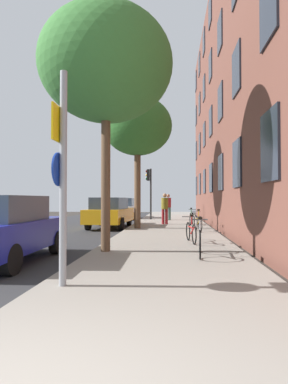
% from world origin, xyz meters
% --- Properties ---
extents(ground_plane, '(41.80, 41.80, 0.00)m').
position_xyz_m(ground_plane, '(-2.40, 15.00, 0.00)').
color(ground_plane, '#332D28').
extents(road_asphalt, '(7.00, 38.00, 0.01)m').
position_xyz_m(road_asphalt, '(-4.50, 15.00, 0.01)').
color(road_asphalt, '#2D2D30').
rests_on(road_asphalt, ground).
extents(sidewalk, '(4.20, 38.00, 0.12)m').
position_xyz_m(sidewalk, '(1.10, 15.00, 0.06)').
color(sidewalk, gray).
rests_on(sidewalk, ground).
extents(building_facade, '(0.56, 27.00, 13.70)m').
position_xyz_m(building_facade, '(3.69, 14.50, 6.86)').
color(building_facade, brown).
rests_on(building_facade, ground).
extents(sign_post, '(0.16, 0.60, 3.57)m').
position_xyz_m(sign_post, '(-0.58, 3.41, 2.06)').
color(sign_post, gray).
rests_on(sign_post, sidewalk).
extents(traffic_light, '(0.43, 0.24, 3.59)m').
position_xyz_m(traffic_light, '(-0.37, 20.50, 2.58)').
color(traffic_light, black).
rests_on(traffic_light, sidewalk).
extents(tree_near, '(3.71, 3.71, 6.73)m').
position_xyz_m(tree_near, '(-0.58, 6.86, 5.25)').
color(tree_near, brown).
rests_on(tree_near, sidewalk).
extents(tree_far, '(3.42, 3.42, 6.51)m').
position_xyz_m(tree_far, '(-0.47, 13.76, 5.14)').
color(tree_far, brown).
rests_on(tree_far, sidewalk).
extents(bicycle_0, '(0.42, 1.71, 0.99)m').
position_xyz_m(bicycle_0, '(1.94, 6.40, 0.51)').
color(bicycle_0, black).
rests_on(bicycle_0, sidewalk).
extents(bicycle_1, '(0.42, 1.65, 0.93)m').
position_xyz_m(bicycle_1, '(1.86, 8.82, 0.48)').
color(bicycle_1, black).
rests_on(bicycle_1, sidewalk).
extents(bicycle_2, '(0.42, 1.65, 0.99)m').
position_xyz_m(bicycle_2, '(2.38, 12.46, 0.51)').
color(bicycle_2, black).
rests_on(bicycle_2, sidewalk).
extents(bicycle_3, '(0.45, 1.60, 0.95)m').
position_xyz_m(bicycle_3, '(2.31, 16.07, 0.49)').
color(bicycle_3, black).
rests_on(bicycle_3, sidewalk).
extents(pedestrian_0, '(0.52, 0.52, 1.76)m').
position_xyz_m(pedestrian_0, '(0.82, 16.39, 1.13)').
color(pedestrian_0, maroon).
rests_on(pedestrian_0, sidewalk).
extents(pedestrian_1, '(0.50, 0.50, 1.78)m').
position_xyz_m(pedestrian_1, '(0.97, 19.89, 1.14)').
color(pedestrian_1, '#33594C').
rests_on(pedestrian_1, sidewalk).
extents(car_0, '(1.80, 3.95, 1.62)m').
position_xyz_m(car_0, '(-2.79, 5.63, 0.84)').
color(car_0, navy).
rests_on(car_0, road_asphalt).
extents(car_1, '(2.03, 4.47, 1.62)m').
position_xyz_m(car_1, '(-2.08, 14.98, 0.84)').
color(car_1, orange).
rests_on(car_1, road_asphalt).
extents(car_2, '(1.85, 4.02, 1.62)m').
position_xyz_m(car_2, '(-2.49, 22.49, 0.84)').
color(car_2, silver).
rests_on(car_2, road_asphalt).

